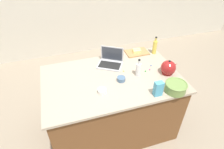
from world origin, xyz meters
TOP-DOWN VIEW (x-y plane):
  - ground_plane at (0.00, 0.00)m, footprint 12.00×12.00m
  - island_counter at (0.00, 0.00)m, footprint 1.63×1.02m
  - laptop at (0.07, 0.28)m, footprint 0.38×0.36m
  - mixing_bowl_large at (0.59, -0.42)m, footprint 0.24×0.24m
  - bottle_oil at (0.74, 0.36)m, footprint 0.06×0.06m
  - bottle_vinegar at (0.31, -0.05)m, footprint 0.06×0.06m
  - kettle at (0.68, -0.11)m, footprint 0.21×0.18m
  - cutting_board at (0.51, 0.44)m, footprint 0.32×0.21m
  - butter_stick_left at (0.50, 0.42)m, footprint 0.11×0.04m
  - butter_stick_right at (0.51, 0.46)m, footprint 0.11×0.05m
  - ramekin_small at (-0.18, -0.21)m, footprint 0.10×0.10m
  - ramekin_medium at (0.09, -0.08)m, footprint 0.10×0.10m
  - candy_bag at (0.38, -0.42)m, footprint 0.09×0.06m
  - candy_0 at (0.17, 0.08)m, footprint 0.01×0.01m
  - candy_1 at (0.55, 0.08)m, footprint 0.02×0.02m
  - candy_2 at (0.50, 0.01)m, footprint 0.02×0.02m
  - candy_3 at (0.43, -0.01)m, footprint 0.02×0.02m

SIDE VIEW (x-z plane):
  - ground_plane at x=0.00m, z-range 0.00..0.00m
  - island_counter at x=0.00m, z-range 0.00..0.90m
  - candy_0 at x=0.17m, z-range 0.90..0.91m
  - candy_1 at x=0.55m, z-range 0.90..0.92m
  - candy_2 at x=0.50m, z-range 0.90..0.92m
  - candy_3 at x=0.43m, z-range 0.90..0.92m
  - cutting_board at x=0.51m, z-range 0.90..0.92m
  - ramekin_small at x=-0.18m, z-range 0.90..0.95m
  - ramekin_medium at x=0.09m, z-range 0.90..0.95m
  - butter_stick_left at x=0.50m, z-range 0.92..0.95m
  - butter_stick_right at x=0.51m, z-range 0.92..0.95m
  - laptop at x=0.07m, z-range 0.84..1.06m
  - mixing_bowl_large at x=0.59m, z-range 0.90..1.01m
  - kettle at x=0.68m, z-range 0.88..1.08m
  - candy_bag at x=0.38m, z-range 0.90..1.07m
  - bottle_vinegar at x=0.31m, z-range 0.88..1.11m
  - bottle_oil at x=0.74m, z-range 0.88..1.13m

